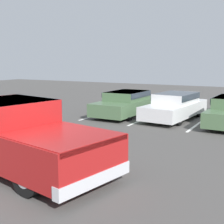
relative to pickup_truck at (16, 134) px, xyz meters
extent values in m
plane|color=#4C4947|center=(0.33, -0.40, -0.90)|extent=(60.00, 60.00, 0.00)
cube|color=white|center=(-2.31, 8.70, -0.90)|extent=(0.12, 4.94, 0.01)
cube|color=white|center=(0.29, 8.70, -0.90)|extent=(0.12, 4.94, 0.01)
cube|color=white|center=(2.90, 8.70, -0.90)|extent=(0.12, 4.94, 0.01)
cube|color=#A51919|center=(-0.01, 0.00, -0.18)|extent=(6.21, 3.22, 0.91)
cube|color=#A51919|center=(-0.30, 0.06, 0.58)|extent=(2.47, 2.31, 0.62)
cube|color=#2D3842|center=(-0.30, 0.06, 0.72)|extent=(2.44, 2.36, 0.34)
cube|color=#A51919|center=(1.81, -0.36, 0.23)|extent=(2.54, 2.40, 0.13)
cube|color=silver|center=(2.81, -0.56, -0.51)|extent=(0.62, 2.14, 0.28)
cylinder|color=black|center=(1.90, 0.52, -0.46)|extent=(0.93, 0.47, 0.89)
cylinder|color=#ADADB2|center=(1.90, 0.52, -0.46)|extent=(0.54, 0.40, 0.49)
cylinder|color=black|center=(1.55, -1.21, -0.46)|extent=(0.93, 0.47, 0.89)
cylinder|color=#ADADB2|center=(1.55, -1.21, -0.46)|extent=(0.54, 0.40, 0.49)
cylinder|color=black|center=(-1.58, 1.21, -0.46)|extent=(0.93, 0.47, 0.89)
cylinder|color=#ADADB2|center=(-1.58, 1.21, -0.46)|extent=(0.54, 0.40, 0.49)
cube|color=#4C6B47|center=(-0.99, 8.69, -0.42)|extent=(1.92, 4.66, 0.63)
cube|color=#4C6B47|center=(-0.99, 8.78, 0.12)|extent=(1.66, 2.43, 0.44)
cube|color=#2D3842|center=(-0.99, 8.78, 0.21)|extent=(1.73, 2.39, 0.27)
cylinder|color=black|center=(-0.23, 7.33, -0.59)|extent=(0.25, 0.62, 0.62)
cylinder|color=#ADADB2|center=(-0.23, 7.33, -0.59)|extent=(0.26, 0.34, 0.34)
cylinder|color=black|center=(-1.80, 7.36, -0.59)|extent=(0.25, 0.62, 0.62)
cylinder|color=#ADADB2|center=(-1.80, 7.36, -0.59)|extent=(0.26, 0.34, 0.34)
cylinder|color=black|center=(-0.18, 10.01, -0.59)|extent=(0.25, 0.62, 0.62)
cylinder|color=#ADADB2|center=(-0.18, 10.01, -0.59)|extent=(0.26, 0.34, 0.34)
cylinder|color=black|center=(-1.75, 10.04, -0.59)|extent=(0.25, 0.62, 0.62)
cylinder|color=#ADADB2|center=(-1.75, 10.04, -0.59)|extent=(0.26, 0.34, 0.34)
cube|color=silver|center=(1.60, 8.80, -0.41)|extent=(2.12, 4.74, 0.61)
cube|color=silver|center=(1.61, 8.89, 0.13)|extent=(1.72, 2.52, 0.48)
cube|color=#2D3842|center=(1.61, 8.89, 0.23)|extent=(1.78, 2.48, 0.29)
cylinder|color=black|center=(2.20, 7.40, -0.56)|extent=(0.30, 0.69, 0.67)
cylinder|color=#ADADB2|center=(2.20, 7.40, -0.56)|extent=(0.28, 0.39, 0.37)
cylinder|color=black|center=(0.76, 7.53, -0.56)|extent=(0.30, 0.69, 0.67)
cylinder|color=#ADADB2|center=(0.76, 7.53, -0.56)|extent=(0.28, 0.39, 0.37)
cylinder|color=black|center=(2.44, 10.06, -0.56)|extent=(0.30, 0.69, 0.67)
cylinder|color=#ADADB2|center=(2.44, 10.06, -0.56)|extent=(0.28, 0.39, 0.37)
cylinder|color=black|center=(1.01, 10.19, -0.56)|extent=(0.30, 0.69, 0.67)
cylinder|color=#ADADB2|center=(1.01, 10.19, -0.56)|extent=(0.28, 0.39, 0.37)
cylinder|color=black|center=(3.54, 7.34, -0.59)|extent=(0.25, 0.63, 0.62)
cylinder|color=#ADADB2|center=(3.54, 7.34, -0.59)|extent=(0.26, 0.35, 0.34)
cylinder|color=black|center=(3.61, 9.91, -0.59)|extent=(0.25, 0.63, 0.62)
cylinder|color=#ADADB2|center=(3.61, 9.91, -0.59)|extent=(0.26, 0.35, 0.34)
camera|label=1|loc=(6.10, -5.85, 1.93)|focal=50.00mm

